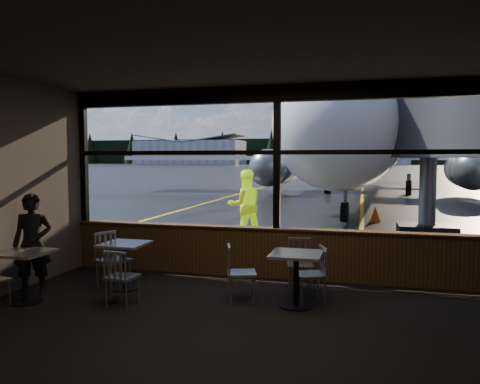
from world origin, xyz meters
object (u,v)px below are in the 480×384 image
at_px(chair_near_n, 300,266).
at_px(cone_wing, 242,191).
at_px(airliner, 368,97).
at_px(cone_nose, 375,214).
at_px(chair_near_w, 242,274).
at_px(cafe_table_near, 296,280).
at_px(passenger, 33,244).
at_px(jet_bridge, 442,146).
at_px(cafe_table_left, 25,277).
at_px(chair_near_e, 310,275).
at_px(chair_mid_s, 122,278).
at_px(chair_mid_w, 113,261).
at_px(ground_crew, 245,206).
at_px(cone_extra, 243,229).
at_px(cafe_table_mid, 125,266).

bearing_deg(chair_near_n, cone_wing, -84.29).
bearing_deg(airliner, cone_nose, -85.37).
bearing_deg(chair_near_w, cafe_table_near, 71.90).
bearing_deg(airliner, passenger, -99.21).
distance_m(jet_bridge, cafe_table_left, 10.80).
distance_m(chair_near_e, chair_near_w, 1.03).
bearing_deg(chair_near_e, chair_mid_s, 85.31).
height_order(chair_near_e, chair_mid_w, chair_mid_w).
distance_m(cafe_table_near, ground_crew, 5.67).
xyz_separation_m(airliner, jet_bridge, (1.87, -15.83, -3.40)).
height_order(ground_crew, cone_extra, ground_crew).
bearing_deg(jet_bridge, cafe_table_near, -113.05).
xyz_separation_m(chair_near_n, ground_crew, (-2.04, 4.43, 0.51)).
height_order(chair_mid_s, passenger, passenger).
xyz_separation_m(chair_mid_s, cone_wing, (-3.75, 21.68, -0.19)).
distance_m(chair_near_n, passenger, 4.33).
xyz_separation_m(airliner, chair_near_n, (-1.19, -22.11, -5.49)).
height_order(chair_near_e, cone_nose, chair_near_e).
bearing_deg(airliner, chair_mid_s, -95.13).
bearing_deg(cafe_table_mid, chair_near_w, -6.11).
xyz_separation_m(cafe_table_left, chair_near_w, (3.17, 0.84, 0.05)).
height_order(cafe_table_near, chair_near_n, chair_near_n).
xyz_separation_m(cafe_table_mid, chair_near_w, (2.07, -0.22, 0.05)).
xyz_separation_m(chair_near_w, cone_wing, (-5.40, 21.06, -0.20)).
bearing_deg(ground_crew, cafe_table_near, 83.53).
relative_size(chair_near_n, cone_nose, 1.62).
distance_m(jet_bridge, chair_near_e, 7.75).
distance_m(cafe_table_near, cafe_table_mid, 2.91).
relative_size(cafe_table_left, chair_mid_w, 0.82).
bearing_deg(cafe_table_mid, cone_nose, 66.59).
height_order(cafe_table_near, chair_near_e, chair_near_e).
relative_size(chair_mid_s, cone_wing, 1.76).
bearing_deg(passenger, airliner, 52.39).
xyz_separation_m(jet_bridge, ground_crew, (-5.11, -1.85, -1.58)).
distance_m(chair_near_e, cone_extra, 5.94).
relative_size(cafe_table_near, chair_mid_w, 0.84).
height_order(cafe_table_left, chair_near_e, chair_near_e).
height_order(chair_near_w, cone_nose, chair_near_w).
bearing_deg(chair_near_w, cafe_table_left, -93.30).
xyz_separation_m(cafe_table_near, ground_crew, (-2.09, 5.25, 0.55)).
bearing_deg(chair_mid_w, airliner, -166.68).
distance_m(cone_wing, cone_extra, 15.96).
height_order(cone_nose, cone_wing, cone_nose).
height_order(chair_mid_s, cone_wing, chair_mid_s).
relative_size(cafe_table_near, ground_crew, 0.43).
bearing_deg(chair_near_e, ground_crew, 2.63).
relative_size(chair_near_e, cone_wing, 1.78).
bearing_deg(cone_nose, cafe_table_left, -116.16).
bearing_deg(cone_wing, cafe_table_left, -84.17).
bearing_deg(cone_wing, jet_bridge, -56.48).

